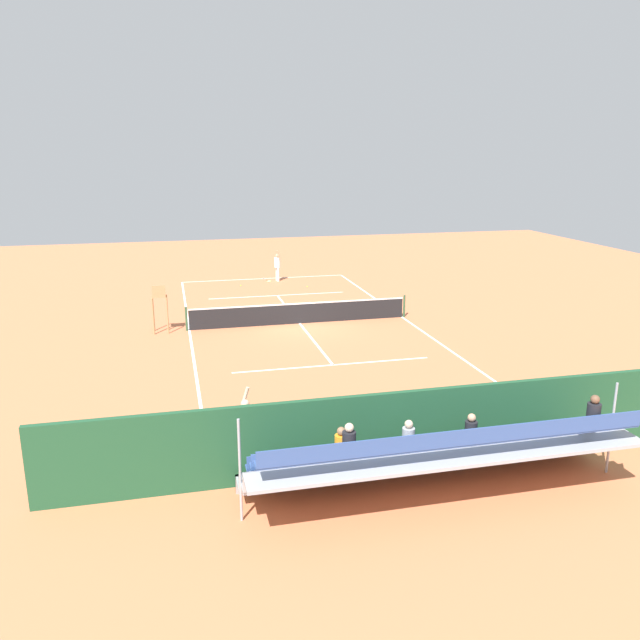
% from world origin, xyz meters
% --- Properties ---
extents(ground_plane, '(60.00, 60.00, 0.00)m').
position_xyz_m(ground_plane, '(0.00, 0.00, 0.00)').
color(ground_plane, '#CC7047').
extents(court_line_markings, '(10.10, 22.20, 0.01)m').
position_xyz_m(court_line_markings, '(0.00, -0.04, 0.00)').
color(court_line_markings, white).
rests_on(court_line_markings, ground).
extents(tennis_net, '(10.30, 0.10, 1.07)m').
position_xyz_m(tennis_net, '(0.00, 0.00, 0.50)').
color(tennis_net, black).
rests_on(tennis_net, ground).
extents(backdrop_wall, '(18.00, 0.16, 2.00)m').
position_xyz_m(backdrop_wall, '(0.00, 14.00, 1.00)').
color(backdrop_wall, '#1E4C2D').
rests_on(backdrop_wall, ground).
extents(bleacher_stand, '(9.06, 2.40, 2.48)m').
position_xyz_m(bleacher_stand, '(0.00, 15.33, 0.90)').
color(bleacher_stand, '#9EA0A5').
rests_on(bleacher_stand, ground).
extents(umpire_chair, '(0.67, 0.67, 2.14)m').
position_xyz_m(umpire_chair, '(6.20, 0.04, 1.31)').
color(umpire_chair, '#A88456').
rests_on(umpire_chair, ground).
extents(courtside_bench, '(1.80, 0.40, 0.93)m').
position_xyz_m(courtside_bench, '(-2.16, 13.27, 0.56)').
color(courtside_bench, '#33383D').
rests_on(courtside_bench, ground).
extents(equipment_bag, '(0.90, 0.36, 0.36)m').
position_xyz_m(equipment_bag, '(-0.23, 13.40, 0.18)').
color(equipment_bag, black).
rests_on(equipment_bag, ground).
extents(tennis_player, '(0.42, 0.55, 1.93)m').
position_xyz_m(tennis_player, '(-0.71, -10.05, 1.02)').
color(tennis_player, white).
rests_on(tennis_player, ground).
extents(tennis_racket, '(0.36, 0.58, 0.03)m').
position_xyz_m(tennis_racket, '(-0.16, -10.06, 0.01)').
color(tennis_racket, black).
rests_on(tennis_racket, ground).
extents(tennis_ball_near, '(0.07, 0.07, 0.07)m').
position_xyz_m(tennis_ball_near, '(-2.08, -7.83, 0.03)').
color(tennis_ball_near, '#CCDB33').
rests_on(tennis_ball_near, ground).
extents(tennis_ball_far, '(0.07, 0.07, 0.07)m').
position_xyz_m(tennis_ball_far, '(1.67, -9.05, 0.03)').
color(tennis_ball_far, '#CCDB33').
rests_on(tennis_ball_far, ground).
extents(line_judge, '(0.40, 0.55, 1.93)m').
position_xyz_m(line_judge, '(4.05, 12.81, 1.02)').
color(line_judge, '#232328').
rests_on(line_judge, ground).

